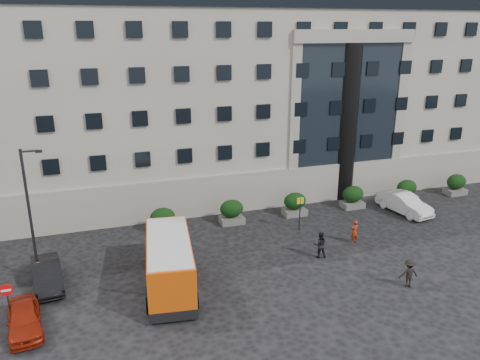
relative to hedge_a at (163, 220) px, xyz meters
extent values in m
plane|color=black|center=(4.00, -7.80, -0.93)|extent=(120.00, 120.00, 0.00)
cube|color=#9C958A|center=(10.00, 14.20, 8.07)|extent=(44.00, 24.00, 18.00)
cylinder|color=black|center=(16.00, 2.50, 5.57)|extent=(1.80, 1.80, 13.00)
cube|color=#595956|center=(0.00, 0.00, -0.68)|extent=(1.80, 1.20, 0.50)
ellipsoid|color=black|center=(0.00, 0.00, 0.24)|extent=(1.80, 1.26, 1.34)
cube|color=#595956|center=(5.20, 0.00, -0.68)|extent=(1.80, 1.20, 0.50)
ellipsoid|color=black|center=(5.20, 0.00, 0.24)|extent=(1.80, 1.26, 1.34)
cube|color=#595956|center=(10.40, 0.00, -0.68)|extent=(1.80, 1.20, 0.50)
ellipsoid|color=black|center=(10.40, 0.00, 0.24)|extent=(1.80, 1.26, 1.34)
cube|color=#595956|center=(15.60, 0.00, -0.68)|extent=(1.80, 1.20, 0.50)
ellipsoid|color=black|center=(15.60, 0.00, 0.24)|extent=(1.80, 1.26, 1.34)
cube|color=#595956|center=(20.80, 0.00, -0.68)|extent=(1.80, 1.20, 0.50)
ellipsoid|color=black|center=(20.80, 0.00, 0.24)|extent=(1.80, 1.26, 1.34)
cube|color=#595956|center=(26.00, 0.00, -0.68)|extent=(1.80, 1.20, 0.50)
ellipsoid|color=black|center=(26.00, 0.00, 0.24)|extent=(1.80, 1.26, 1.34)
cylinder|color=#262628|center=(-8.00, -4.80, 3.07)|extent=(0.16, 0.16, 8.00)
cylinder|color=#262628|center=(-7.55, -4.80, 6.92)|extent=(0.90, 0.12, 0.12)
cube|color=black|center=(-7.10, -4.80, 6.87)|extent=(0.35, 0.18, 0.14)
cylinder|color=#262628|center=(9.50, -2.80, 0.32)|extent=(0.08, 0.08, 2.50)
cube|color=yellow|center=(9.50, -2.80, 1.37)|extent=(0.50, 0.06, 0.45)
cylinder|color=#262628|center=(-9.00, -8.80, 0.17)|extent=(0.08, 0.08, 2.20)
cylinder|color=red|center=(-9.00, -8.86, 1.07)|extent=(0.64, 0.05, 0.64)
cube|color=white|center=(-9.00, -8.90, 1.07)|extent=(0.45, 0.04, 0.10)
cube|color=#D84B0A|center=(-0.86, -7.81, 0.81)|extent=(3.29, 7.29, 2.37)
cube|color=black|center=(-0.86, -7.81, -0.48)|extent=(3.34, 7.34, 0.55)
cube|color=black|center=(-0.86, -7.81, 1.03)|extent=(3.16, 5.77, 1.06)
cube|color=silver|center=(-0.86, -7.81, 1.94)|extent=(3.13, 6.93, 0.18)
cylinder|color=black|center=(-2.34, -9.89, -0.48)|extent=(0.39, 0.93, 0.90)
cylinder|color=black|center=(0.05, -10.20, -0.48)|extent=(0.39, 0.93, 0.90)
cylinder|color=black|center=(-1.77, -5.42, -0.48)|extent=(0.39, 0.93, 0.90)
cylinder|color=black|center=(0.63, -5.72, -0.48)|extent=(0.39, 0.93, 0.90)
cylinder|color=black|center=(-10.89, 3.69, -0.46)|extent=(0.37, 0.96, 0.94)
cylinder|color=black|center=(-10.60, 7.37, -0.46)|extent=(0.37, 0.96, 0.94)
imported|color=#971E0B|center=(-8.30, -9.51, -0.27)|extent=(2.10, 4.05, 1.32)
imported|color=black|center=(-7.50, -5.37, -0.20)|extent=(2.07, 4.56, 1.45)
imported|color=black|center=(-7.50, 8.20, -0.17)|extent=(3.25, 5.73, 1.51)
imported|color=silver|center=(18.90, -2.26, -0.14)|extent=(2.49, 5.02, 1.58)
imported|color=#A22810|center=(12.18, -5.89, -0.10)|extent=(0.65, 0.46, 1.65)
imported|color=black|center=(8.94, -7.06, -0.04)|extent=(1.01, 0.88, 1.78)
imported|color=black|center=(12.09, -11.85, -0.09)|extent=(1.18, 0.80, 1.68)
camera|label=1|loc=(-4.39, -31.29, 13.20)|focal=35.00mm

